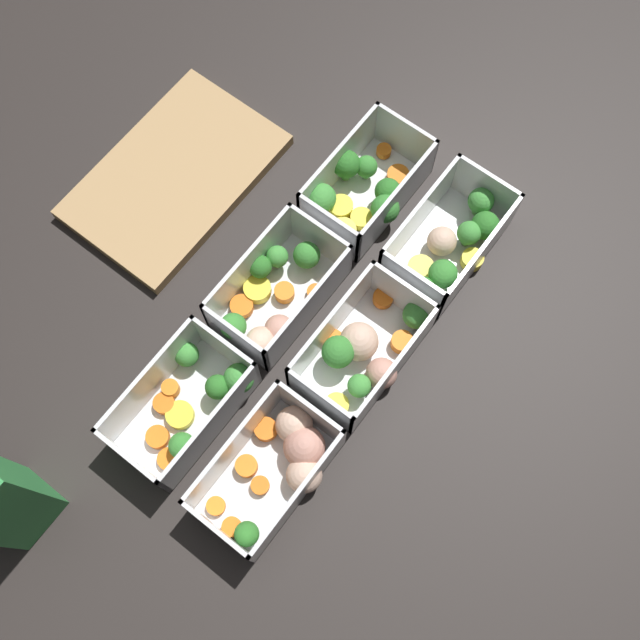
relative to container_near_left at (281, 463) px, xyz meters
name	(u,v)px	position (x,y,z in m)	size (l,w,h in m)	color
ground_plane	(320,327)	(0.16, 0.07, -0.03)	(4.00, 4.00, 0.00)	#282321
container_near_left	(281,463)	(0.00, 0.00, 0.00)	(0.18, 0.11, 0.07)	white
container_near_center	(365,349)	(0.17, 0.00, 0.00)	(0.18, 0.11, 0.07)	white
container_near_right	(452,242)	(0.35, 0.00, 0.00)	(0.17, 0.11, 0.07)	white
container_far_left	(190,402)	(-0.01, 0.13, 0.00)	(0.17, 0.10, 0.07)	white
container_far_center	(274,296)	(0.16, 0.13, 0.00)	(0.17, 0.11, 0.07)	white
container_far_right	(363,189)	(0.34, 0.13, 0.00)	(0.17, 0.11, 0.07)	white
cutting_board	(175,177)	(0.21, 0.35, -0.02)	(0.28, 0.18, 0.02)	tan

